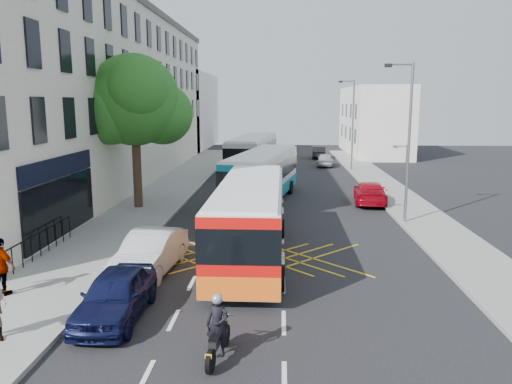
# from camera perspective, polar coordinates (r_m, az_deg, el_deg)

# --- Properties ---
(ground) EXTENTS (120.00, 120.00, 0.00)m
(ground) POSITION_cam_1_polar(r_m,az_deg,el_deg) (14.83, 3.20, -14.67)
(ground) COLOR black
(ground) RESTS_ON ground
(pavement_left) EXTENTS (5.00, 70.00, 0.15)m
(pavement_left) POSITION_cam_1_polar(r_m,az_deg,el_deg) (30.29, -13.25, -1.76)
(pavement_left) COLOR gray
(pavement_left) RESTS_ON ground
(pavement_right) EXTENTS (3.00, 70.00, 0.15)m
(pavement_right) POSITION_cam_1_polar(r_m,az_deg,el_deg) (30.09, 17.50, -2.05)
(pavement_right) COLOR gray
(pavement_right) RESTS_ON ground
(terrace_main) EXTENTS (8.30, 45.00, 13.50)m
(terrace_main) POSITION_cam_1_polar(r_m,az_deg,el_deg) (40.39, -17.52, 10.53)
(terrace_main) COLOR beige
(terrace_main) RESTS_ON ground
(terrace_far) EXTENTS (8.00, 20.00, 10.00)m
(terrace_far) POSITION_cam_1_polar(r_m,az_deg,el_deg) (69.85, -8.70, 9.14)
(terrace_far) COLOR silver
(terrace_far) RESTS_ON ground
(building_right) EXTENTS (6.00, 18.00, 8.00)m
(building_right) POSITION_cam_1_polar(r_m,az_deg,el_deg) (62.48, 13.25, 7.95)
(building_right) COLOR silver
(building_right) RESTS_ON ground
(street_tree) EXTENTS (6.30, 5.70, 8.80)m
(street_tree) POSITION_cam_1_polar(r_m,az_deg,el_deg) (29.62, -13.79, 10.07)
(street_tree) COLOR #382619
(street_tree) RESTS_ON pavement_left
(lamp_near) EXTENTS (1.45, 0.15, 8.00)m
(lamp_near) POSITION_cam_1_polar(r_m,az_deg,el_deg) (26.27, 16.90, 6.28)
(lamp_near) COLOR slate
(lamp_near) RESTS_ON pavement_right
(lamp_far) EXTENTS (1.45, 0.15, 8.00)m
(lamp_far) POSITION_cam_1_polar(r_m,az_deg,el_deg) (45.91, 10.89, 8.06)
(lamp_far) COLOR slate
(lamp_far) RESTS_ON pavement_right
(railings) EXTENTS (0.08, 5.60, 1.14)m
(railings) POSITION_cam_1_polar(r_m,az_deg,el_deg) (21.76, -23.45, -5.31)
(railings) COLOR black
(railings) RESTS_ON pavement_left
(bus_near) EXTENTS (2.79, 11.01, 3.09)m
(bus_near) POSITION_cam_1_polar(r_m,az_deg,el_deg) (20.08, -0.65, -3.02)
(bus_near) COLOR silver
(bus_near) RESTS_ON ground
(bus_mid) EXTENTS (4.57, 11.53, 3.16)m
(bus_mid) POSITION_cam_1_polar(r_m,az_deg,el_deg) (31.43, 0.78, 1.89)
(bus_mid) COLOR silver
(bus_mid) RESTS_ON ground
(bus_far) EXTENTS (4.01, 11.88, 3.28)m
(bus_far) POSITION_cam_1_polar(r_m,az_deg,el_deg) (43.74, -0.38, 4.34)
(bus_far) COLOR silver
(bus_far) RESTS_ON ground
(motorbike) EXTENTS (0.66, 1.93, 1.71)m
(motorbike) POSITION_cam_1_polar(r_m,az_deg,el_deg) (12.62, -4.39, -15.30)
(motorbike) COLOR black
(motorbike) RESTS_ON ground
(parked_car_blue) EXTENTS (1.68, 4.18, 1.42)m
(parked_car_blue) POSITION_cam_1_polar(r_m,az_deg,el_deg) (15.37, -15.74, -11.24)
(parked_car_blue) COLOR #0D1136
(parked_car_blue) RESTS_ON ground
(parked_car_silver) EXTENTS (2.05, 4.75, 1.52)m
(parked_car_silver) POSITION_cam_1_polar(r_m,az_deg,el_deg) (18.97, -11.99, -6.78)
(parked_car_silver) COLOR #B7B9C0
(parked_car_silver) RESTS_ON ground
(red_hatchback) EXTENTS (2.45, 4.92, 1.37)m
(red_hatchback) POSITION_cam_1_polar(r_m,az_deg,el_deg) (31.78, 12.88, -0.06)
(red_hatchback) COLOR #AA0716
(red_hatchback) RESTS_ON ground
(distant_car_grey) EXTENTS (3.15, 5.71, 1.52)m
(distant_car_grey) POSITION_cam_1_polar(r_m,az_deg,el_deg) (56.00, 0.64, 4.65)
(distant_car_grey) COLOR #464A4F
(distant_car_grey) RESTS_ON ground
(distant_car_silver) EXTENTS (1.98, 3.99, 1.31)m
(distant_car_silver) POSITION_cam_1_polar(r_m,az_deg,el_deg) (49.46, 7.92, 3.69)
(distant_car_silver) COLOR #A6AAAE
(distant_car_silver) RESTS_ON ground
(distant_car_dark) EXTENTS (1.73, 4.15, 1.34)m
(distant_car_dark) POSITION_cam_1_polar(r_m,az_deg,el_deg) (56.45, 7.23, 4.52)
(distant_car_dark) COLOR black
(distant_car_dark) RESTS_ON ground
(pedestrian_far) EXTENTS (1.19, 0.78, 1.88)m
(pedestrian_far) POSITION_cam_1_polar(r_m,az_deg,el_deg) (17.92, -27.10, -7.61)
(pedestrian_far) COLOR gray
(pedestrian_far) RESTS_ON pavement_left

